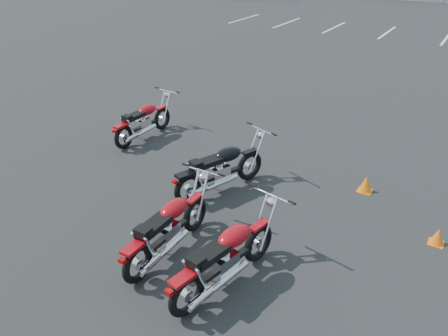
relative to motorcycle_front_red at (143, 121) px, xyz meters
The scene contains 8 objects.
ground 3.70m from the motorcycle_front_red, 33.05° to the right, with size 120.00×120.00×0.00m, color black.
motorcycle_front_red is the anchor object (origin of this frame).
motorcycle_second_black 3.35m from the motorcycle_front_red, 22.05° to the right, with size 1.26×2.27×1.13m.
motorcycle_third_red 5.83m from the motorcycle_front_red, 37.73° to the right, with size 0.94×2.29×1.13m.
motorcycle_rear_red 4.84m from the motorcycle_front_red, 44.82° to the right, with size 0.87×2.25×1.10m.
training_cone_near 5.69m from the motorcycle_front_red, ahead, with size 0.29×0.29×0.35m.
training_cone_extra 7.26m from the motorcycle_front_red, ahead, with size 0.25×0.25×0.30m.
parking_line_stripes 18.02m from the motorcycle_front_red, 88.17° to the left, with size 15.12×4.00×0.01m.
Camera 1 is at (4.12, -5.88, 4.67)m, focal length 35.00 mm.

